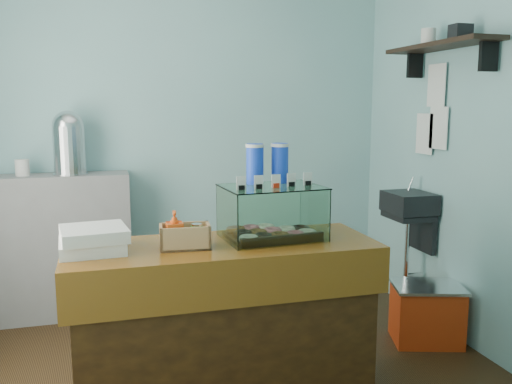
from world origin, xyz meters
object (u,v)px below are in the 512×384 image
object	(u,v)px
counter	(224,325)
coffee_urn	(69,141)
display_case	(270,207)
red_cooler	(427,313)

from	to	relation	value
counter	coffee_urn	distance (m)	1.97
display_case	coffee_urn	size ratio (longest dim) A/B	1.16
display_case	red_cooler	distance (m)	1.54
counter	display_case	distance (m)	0.67
counter	coffee_urn	world-z (taller)	coffee_urn
counter	red_cooler	size ratio (longest dim) A/B	2.92
coffee_urn	red_cooler	bearing A→B (deg)	-26.38
coffee_urn	red_cooler	distance (m)	2.83
display_case	red_cooler	xyz separation A→B (m)	(1.23, 0.33, -0.86)
counter	coffee_urn	xyz separation A→B (m)	(-0.82, 1.56, 0.89)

